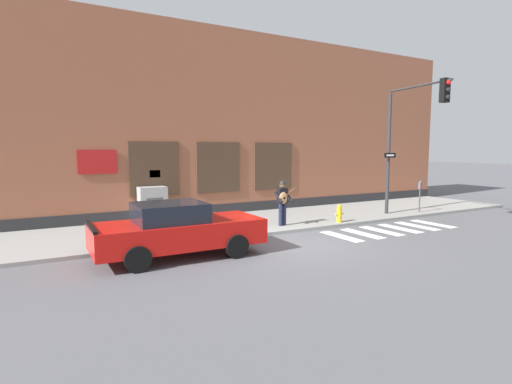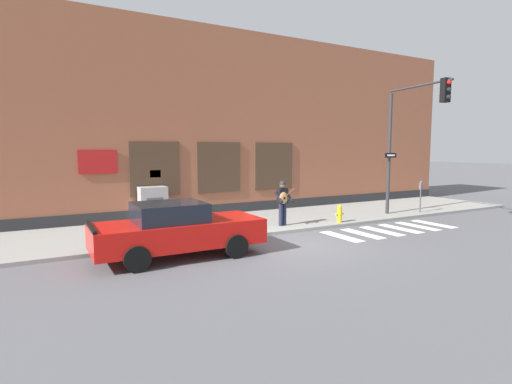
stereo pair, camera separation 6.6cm
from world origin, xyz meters
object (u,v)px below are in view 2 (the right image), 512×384
(traffic_light, at_px, (410,127))
(utility_box, at_px, (153,204))
(parking_meter, at_px, (421,192))
(busker, at_px, (283,200))
(red_car, at_px, (177,230))
(fire_hydrant, at_px, (339,214))

(traffic_light, distance_m, utility_box, 10.91)
(traffic_light, height_order, parking_meter, traffic_light)
(traffic_light, bearing_deg, parking_meter, 22.64)
(busker, xyz_separation_m, parking_meter, (7.26, -0.30, -0.01))
(parking_meter, distance_m, utility_box, 11.83)
(parking_meter, relative_size, utility_box, 1.04)
(red_car, distance_m, traffic_light, 10.73)
(parking_meter, height_order, fire_hydrant, parking_meter)
(parking_meter, bearing_deg, fire_hydrant, -177.83)
(fire_hydrant, bearing_deg, traffic_light, -9.65)
(red_car, distance_m, busker, 5.10)
(utility_box, bearing_deg, parking_meter, -17.69)
(traffic_light, relative_size, parking_meter, 3.80)
(utility_box, xyz_separation_m, fire_hydrant, (6.35, -3.78, -0.35))
(traffic_light, xyz_separation_m, utility_box, (-9.53, 4.32, -3.08))
(fire_hydrant, bearing_deg, red_car, -168.48)
(busker, distance_m, utility_box, 5.20)
(red_car, xyz_separation_m, busker, (4.71, 1.92, 0.30))
(red_car, distance_m, fire_hydrant, 7.20)
(busker, height_order, fire_hydrant, busker)
(busker, relative_size, fire_hydrant, 2.39)
(parking_meter, height_order, utility_box, parking_meter)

